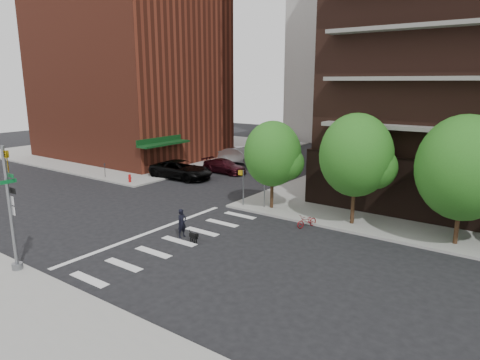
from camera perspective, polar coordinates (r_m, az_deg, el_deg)
The scene contains 17 objects.
ground at distance 27.12m, azimuth -12.74°, elevation -6.64°, with size 120.00×120.00×0.00m, color black.
sidewalk_nw at distance 60.18m, azimuth -11.62°, elevation 4.24°, with size 31.00×33.00×0.15m, color gray.
crosswalk at distance 25.59m, azimuth -9.42°, elevation -7.69°, with size 3.85×13.00×0.01m.
midrise_nw at distance 54.03m, azimuth -14.66°, elevation 13.84°, with size 21.40×15.50×20.00m.
tree_a at distance 29.95m, azimuth 4.36°, elevation 3.50°, with size 4.00×4.00×5.90m.
tree_b at distance 27.28m, azimuth 15.20°, elevation 3.21°, with size 4.50×4.50×6.65m.
tree_c at distance 25.85m, azimuth 27.69°, elevation 1.43°, with size 5.00×5.00×6.80m.
traffic_signal at distance 22.76m, azimuth -28.14°, elevation -4.57°, with size 0.90×0.75×6.00m.
pedestrian_signal at distance 30.81m, azimuth 1.06°, elevation -0.35°, with size 2.18×0.67×2.60m.
fire_hydrant at distance 39.56m, azimuth -14.50°, elevation 0.30°, with size 0.24×0.24×0.73m.
parking_meter at distance 42.18m, azimuth -17.59°, elevation 1.44°, with size 0.10×0.08×1.32m.
parked_car_black at distance 40.66m, azimuth -7.86°, elevation 1.38°, with size 6.20×2.86×1.72m, color black.
parked_car_maroon at distance 42.81m, azimuth -2.11°, elevation 1.85°, with size 4.79×1.95×1.39m, color #380E16.
parked_car_silver at distance 47.96m, azimuth 0.09°, elevation 3.28°, with size 5.30×1.85×1.74m, color #919497.
scooter at distance 27.32m, azimuth 8.91°, elevation -5.43°, with size 0.54×1.54×0.81m, color maroon.
dog_walker at distance 25.43m, azimuth -7.75°, elevation -5.72°, with size 0.41×0.62×1.71m, color black.
dog at distance 24.66m, azimuth -6.17°, elevation -7.46°, with size 0.73×0.33×0.61m.
Camera 1 is at (19.37, -16.73, 8.97)m, focal length 32.00 mm.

